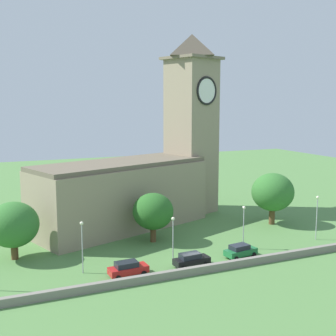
# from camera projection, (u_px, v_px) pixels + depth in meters

# --- Properties ---
(ground_plane) EXTENTS (200.00, 200.00, 0.00)m
(ground_plane) POSITION_uv_depth(u_px,v_px,m) (152.00, 233.00, 70.36)
(ground_plane) COLOR #517F42
(church) EXTENTS (36.87, 21.07, 33.02)m
(church) POSITION_uv_depth(u_px,v_px,m) (147.00, 168.00, 76.05)
(church) COLOR gray
(church) RESTS_ON ground
(quay_barrier) EXTENTS (58.37, 0.70, 0.97)m
(quay_barrier) POSITION_uv_depth(u_px,v_px,m) (206.00, 269.00, 53.74)
(quay_barrier) COLOR gray
(quay_barrier) RESTS_ON ground
(car_red) EXTENTS (4.84, 2.37, 1.78)m
(car_red) POSITION_uv_depth(u_px,v_px,m) (128.00, 268.00, 52.72)
(car_red) COLOR red
(car_red) RESTS_ON ground
(car_black) EXTENTS (4.75, 2.27, 1.78)m
(car_black) POSITION_uv_depth(u_px,v_px,m) (191.00, 260.00, 55.67)
(car_black) COLOR black
(car_black) RESTS_ON ground
(car_green) EXTENTS (4.72, 2.67, 1.74)m
(car_green) POSITION_uv_depth(u_px,v_px,m) (240.00, 251.00, 59.14)
(car_green) COLOR #1E6B38
(car_green) RESTS_ON ground
(streetlamp_west_mid) EXTENTS (0.44, 0.44, 6.48)m
(streetlamp_west_mid) POSITION_uv_depth(u_px,v_px,m) (82.00, 238.00, 53.04)
(streetlamp_west_mid) COLOR #9EA0A5
(streetlamp_west_mid) RESTS_ON ground
(streetlamp_central) EXTENTS (0.44, 0.44, 6.21)m
(streetlamp_central) POSITION_uv_depth(u_px,v_px,m) (173.00, 232.00, 56.18)
(streetlamp_central) COLOR #9EA0A5
(streetlamp_central) RESTS_ON ground
(streetlamp_east_mid) EXTENTS (0.44, 0.44, 6.21)m
(streetlamp_east_mid) POSITION_uv_depth(u_px,v_px,m) (244.00, 220.00, 62.10)
(streetlamp_east_mid) COLOR #9EA0A5
(streetlamp_east_mid) RESTS_ON ground
(streetlamp_east_end) EXTENTS (0.44, 0.44, 6.77)m
(streetlamp_east_end) POSITION_uv_depth(u_px,v_px,m) (317.00, 210.00, 66.22)
(streetlamp_east_end) COLOR #9EA0A5
(streetlamp_east_end) RESTS_ON ground
(tree_churchyard) EXTENTS (6.06, 6.06, 7.40)m
(tree_churchyard) POSITION_uv_depth(u_px,v_px,m) (153.00, 211.00, 65.16)
(tree_churchyard) COLOR brown
(tree_churchyard) RESTS_ON ground
(tree_by_tower) EXTENTS (6.70, 6.70, 7.75)m
(tree_by_tower) POSITION_uv_depth(u_px,v_px,m) (13.00, 225.00, 57.82)
(tree_by_tower) COLOR brown
(tree_by_tower) RESTS_ON ground
(tree_riverside_east) EXTENTS (7.18, 7.18, 8.84)m
(tree_riverside_east) POSITION_uv_depth(u_px,v_px,m) (273.00, 192.00, 74.65)
(tree_riverside_east) COLOR brown
(tree_riverside_east) RESTS_ON ground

